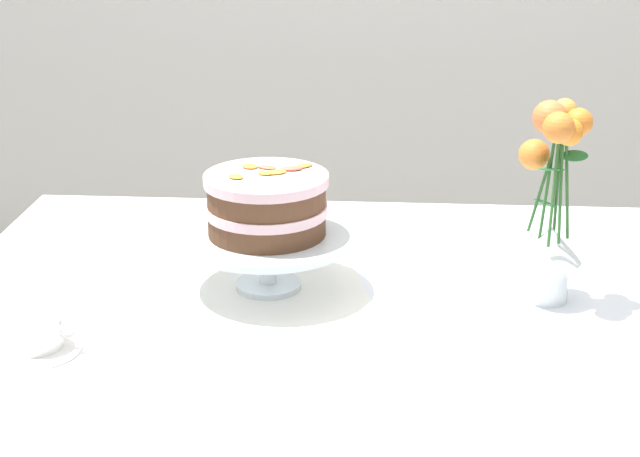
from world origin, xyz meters
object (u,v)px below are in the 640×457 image
(layer_cake, at_px, (267,204))
(dining_table, at_px, (354,354))
(cake_stand, at_px, (267,243))
(teacup, at_px, (37,335))
(flower_vase, at_px, (552,207))

(layer_cake, bearing_deg, dining_table, -19.91)
(cake_stand, relative_size, teacup, 2.30)
(cake_stand, relative_size, flower_vase, 0.87)
(dining_table, distance_m, layer_cake, 0.29)
(flower_vase, bearing_deg, dining_table, -171.75)
(cake_stand, relative_size, layer_cake, 1.42)
(dining_table, distance_m, flower_vase, 0.40)
(dining_table, xyz_separation_m, layer_cake, (-0.15, 0.05, 0.24))
(cake_stand, height_order, flower_vase, flower_vase)
(flower_vase, xyz_separation_m, teacup, (-0.77, -0.24, -0.13))
(dining_table, bearing_deg, flower_vase, 8.25)
(cake_stand, xyz_separation_m, flower_vase, (0.46, -0.01, 0.08))
(cake_stand, distance_m, flower_vase, 0.47)
(cake_stand, xyz_separation_m, layer_cake, (0.00, 0.00, 0.07))
(layer_cake, relative_size, teacup, 1.62)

